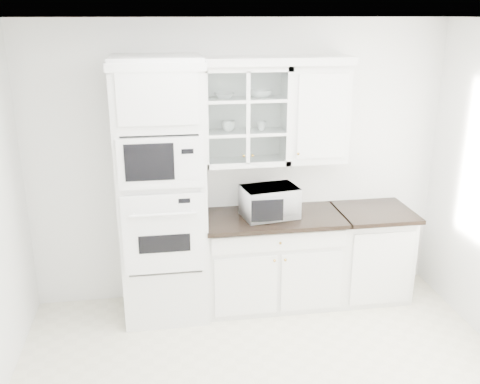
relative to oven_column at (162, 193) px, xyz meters
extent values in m
cube|color=white|center=(0.75, 0.32, 0.15)|extent=(4.00, 0.02, 2.70)
cube|color=white|center=(0.75, -1.42, 1.49)|extent=(4.00, 3.50, 0.02)
cube|color=silver|center=(0.00, 0.01, 0.00)|extent=(0.76, 0.65, 2.40)
cube|color=white|center=(0.00, -0.33, -0.26)|extent=(0.70, 0.03, 0.72)
cube|color=black|center=(0.00, -0.35, -0.34)|extent=(0.44, 0.01, 0.16)
cube|color=white|center=(0.00, -0.33, 0.37)|extent=(0.70, 0.03, 0.43)
cube|color=black|center=(-0.09, -0.35, 0.39)|extent=(0.40, 0.01, 0.31)
cube|color=silver|center=(1.03, 0.03, -0.76)|extent=(1.30, 0.60, 0.88)
cube|color=black|center=(1.03, 0.00, -0.30)|extent=(1.32, 0.67, 0.04)
cube|color=silver|center=(2.03, 0.03, -0.76)|extent=(0.70, 0.60, 0.88)
cube|color=black|center=(2.03, 0.00, -0.30)|extent=(0.72, 0.67, 0.04)
cube|color=silver|center=(0.78, 0.17, 0.65)|extent=(0.80, 0.33, 0.90)
cube|color=silver|center=(0.78, 0.17, 0.50)|extent=(0.74, 0.29, 0.02)
cube|color=silver|center=(0.78, 0.17, 0.80)|extent=(0.74, 0.29, 0.02)
cube|color=silver|center=(1.46, 0.17, 0.65)|extent=(0.55, 0.33, 0.90)
cube|color=white|center=(0.68, 0.14, 1.14)|extent=(2.14, 0.38, 0.07)
imported|color=white|center=(0.99, 0.01, -0.13)|extent=(0.56, 0.49, 0.29)
imported|color=white|center=(0.59, 0.18, 0.83)|extent=(0.19, 0.19, 0.05)
imported|color=white|center=(0.92, 0.17, 0.84)|extent=(0.25, 0.25, 0.07)
imported|color=white|center=(0.63, 0.17, 0.56)|extent=(0.14, 0.14, 0.10)
imported|color=white|center=(0.93, 0.17, 0.55)|extent=(0.11, 0.11, 0.08)
camera|label=1|loc=(-0.01, -4.59, 1.53)|focal=40.00mm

